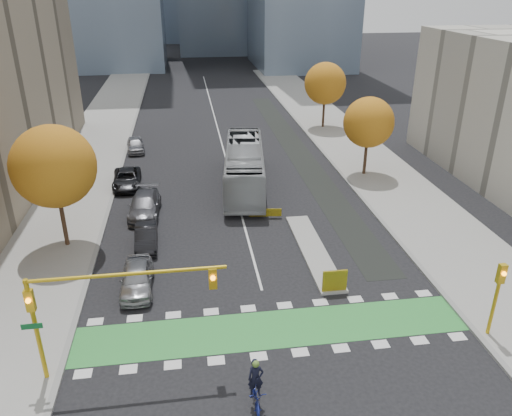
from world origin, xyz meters
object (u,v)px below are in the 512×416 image
object	(u,v)px
tree_west	(54,167)
parked_car_a	(137,278)
traffic_signal_west	(95,299)
tree_east_far	(325,83)
parked_car_d	(127,179)
parked_car_c	(145,205)
tree_east_near	(369,122)
cyclist	(256,390)
bus	(244,166)
parked_car_b	(146,237)
parked_car_e	(135,145)
hazard_board	(335,281)
traffic_signal_east	(498,289)

from	to	relation	value
tree_west	parked_car_a	size ratio (longest dim) A/B	1.85
traffic_signal_west	parked_car_a	distance (m)	7.48
tree_east_far	parked_car_d	size ratio (longest dim) A/B	1.54
tree_east_far	traffic_signal_west	xyz separation A→B (m)	(-20.43, -38.51, -1.21)
tree_east_far	parked_car_c	size ratio (longest dim) A/B	1.44
tree_east_near	parked_car_c	size ratio (longest dim) A/B	1.33
cyclist	bus	size ratio (longest dim) A/B	0.17
bus	parked_car_b	size ratio (longest dim) A/B	3.31
parked_car_e	parked_car_c	bearing A→B (deg)	-89.71
tree_west	tree_east_far	world-z (taller)	tree_west
parked_car_b	cyclist	bearing A→B (deg)	-72.04
tree_east_near	parked_car_b	distance (m)	22.04
tree_west	parked_car_c	size ratio (longest dim) A/B	1.54
hazard_board	bus	bearing A→B (deg)	100.51
cyclist	parked_car_b	size ratio (longest dim) A/B	0.58
parked_car_a	parked_car_e	xyz separation A→B (m)	(-1.98, 25.85, -0.05)
traffic_signal_west	tree_east_near	bearing A→B (deg)	48.48
hazard_board	bus	size ratio (longest dim) A/B	0.11
tree_east_near	tree_west	bearing A→B (deg)	-157.38
traffic_signal_west	parked_car_b	bearing A→B (deg)	84.44
cyclist	parked_car_a	bearing A→B (deg)	119.49
hazard_board	parked_car_c	distance (m)	16.43
tree_east_near	tree_east_far	world-z (taller)	tree_east_far
tree_east_near	parked_car_d	bearing A→B (deg)	179.30
traffic_signal_east	bus	xyz separation A→B (m)	(-9.56, 21.23, -0.88)
bus	parked_car_c	world-z (taller)	bus
tree_west	traffic_signal_east	size ratio (longest dim) A/B	2.01
parked_car_b	tree_east_near	bearing A→B (deg)	27.87
traffic_signal_west	bus	distance (m)	23.11
tree_east_far	parked_car_c	world-z (taller)	tree_east_far
parked_car_b	parked_car_d	xyz separation A→B (m)	(-2.22, 11.00, 0.03)
tree_east_near	parked_car_e	world-z (taller)	tree_east_near
tree_east_near	parked_car_a	xyz separation A→B (m)	(-19.02, -15.85, -4.11)
parked_car_a	hazard_board	bearing A→B (deg)	-10.58
bus	parked_car_b	world-z (taller)	bus
bus	traffic_signal_west	bearing A→B (deg)	-105.74
parked_car_a	parked_car_e	bearing A→B (deg)	93.87
tree_west	traffic_signal_west	distance (m)	13.25
cyclist	parked_car_c	distance (m)	20.29
parked_car_c	parked_car_d	size ratio (longest dim) A/B	1.07
tree_west	parked_car_b	xyz separation A→B (m)	(5.22, -0.74, -4.96)
tree_east_near	parked_car_d	size ratio (longest dim) A/B	1.42
bus	parked_car_a	bearing A→B (deg)	-111.72
parked_car_a	parked_car_d	world-z (taller)	parked_car_a
traffic_signal_west	traffic_signal_east	size ratio (longest dim) A/B	2.08
tree_west	parked_car_c	distance (m)	8.06
tree_west	traffic_signal_east	distance (m)	25.90
tree_west	parked_car_d	bearing A→B (deg)	73.70
parked_car_c	parked_car_e	size ratio (longest dim) A/B	1.28
tree_west	parked_car_b	distance (m)	7.23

